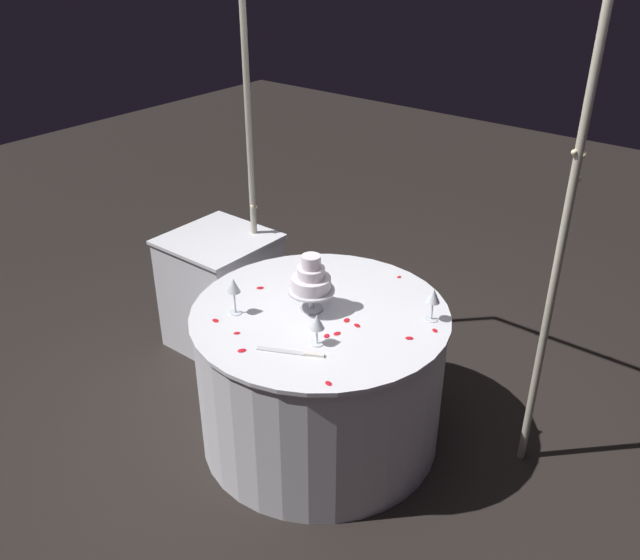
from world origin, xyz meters
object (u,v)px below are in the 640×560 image
object	(u,v)px
main_table	(320,376)
cake_knife	(295,352)
tiered_cake	(311,280)
wine_glass_2	(317,323)
decorative_arch	(385,152)
wine_glass_1	(234,287)
side_table	(222,291)
wine_glass_0	(433,297)

from	to	relation	value
main_table	cake_knife	size ratio (longest dim) A/B	4.45
main_table	cake_knife	bearing A→B (deg)	-69.04
tiered_cake	wine_glass_2	bearing A→B (deg)	-46.09
decorative_arch	main_table	size ratio (longest dim) A/B	1.78
tiered_cake	wine_glass_2	world-z (taller)	tiered_cake
decorative_arch	tiered_cake	distance (m)	0.70
tiered_cake	main_table	bearing A→B (deg)	9.02
tiered_cake	decorative_arch	bearing A→B (deg)	84.82
tiered_cake	wine_glass_1	bearing A→B (deg)	-136.06
wine_glass_2	main_table	bearing A→B (deg)	125.63
cake_knife	side_table	bearing A→B (deg)	150.72
decorative_arch	cake_knife	world-z (taller)	decorative_arch
wine_glass_2	cake_knife	xyz separation A→B (m)	(-0.03, -0.11, -0.10)
main_table	wine_glass_0	xyz separation A→B (m)	(0.44, 0.26, 0.49)
tiered_cake	cake_knife	distance (m)	0.40
main_table	cake_knife	xyz separation A→B (m)	(0.13, -0.33, 0.37)
side_table	wine_glass_0	bearing A→B (deg)	-1.67
decorative_arch	cake_knife	size ratio (longest dim) A/B	7.92
tiered_cake	cake_knife	bearing A→B (deg)	-61.88
cake_knife	decorative_arch	bearing A→B (deg)	98.83
wine_glass_1	wine_glass_2	size ratio (longest dim) A/B	1.23
wine_glass_1	wine_glass_2	bearing A→B (deg)	4.68
side_table	wine_glass_2	bearing A→B (deg)	-24.16
side_table	tiered_cake	size ratio (longest dim) A/B	2.54
decorative_arch	wine_glass_2	distance (m)	0.91
tiered_cake	wine_glass_2	size ratio (longest dim) A/B	1.91
tiered_cake	wine_glass_1	distance (m)	0.36
decorative_arch	wine_glass_2	world-z (taller)	decorative_arch
side_table	tiered_cake	bearing A→B (deg)	-18.01
wine_glass_0	wine_glass_2	bearing A→B (deg)	-120.93
cake_knife	wine_glass_0	bearing A→B (deg)	62.02
wine_glass_1	wine_glass_2	xyz separation A→B (m)	(0.46, 0.04, -0.03)
wine_glass_2	tiered_cake	bearing A→B (deg)	133.91
side_table	cake_knife	distance (m)	1.36
wine_glass_0	wine_glass_2	world-z (taller)	wine_glass_0
decorative_arch	wine_glass_1	distance (m)	0.95
decorative_arch	main_table	world-z (taller)	decorative_arch
wine_glass_2	cake_knife	bearing A→B (deg)	-103.87
decorative_arch	wine_glass_1	world-z (taller)	decorative_arch
side_table	wine_glass_2	xyz separation A→B (m)	(1.16, -0.52, 0.49)
tiered_cake	wine_glass_0	distance (m)	0.56
main_table	wine_glass_2	size ratio (longest dim) A/B	8.28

